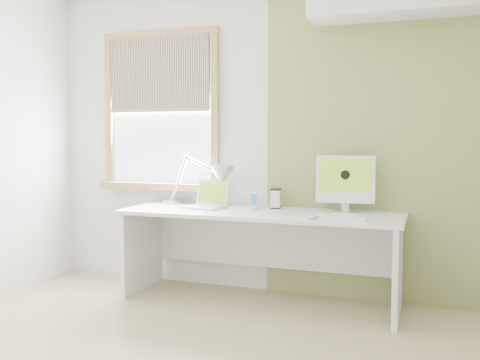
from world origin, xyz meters
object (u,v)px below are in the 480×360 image
at_px(desk, 262,235).
at_px(desk_lamp, 213,180).
at_px(external_drive, 276,198).
at_px(imac, 345,181).
at_px(laptop, 208,201).

height_order(desk, desk_lamp, desk_lamp).
bearing_deg(external_drive, desk, -111.87).
bearing_deg(imac, laptop, -174.76).
relative_size(external_drive, imac, 0.36).
distance_m(external_drive, imac, 0.60).
bearing_deg(desk_lamp, desk, -14.66).
bearing_deg(desk_lamp, laptop, -86.08).
relative_size(desk, imac, 4.87).
height_order(desk_lamp, external_drive, desk_lamp).
bearing_deg(laptop, external_drive, 16.35).
relative_size(desk_lamp, laptop, 2.03).
xyz_separation_m(desk, external_drive, (0.07, 0.17, 0.28)).
relative_size(laptop, external_drive, 2.27).
xyz_separation_m(desk_lamp, external_drive, (0.54, 0.04, -0.14)).
height_order(desk, laptop, laptop).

